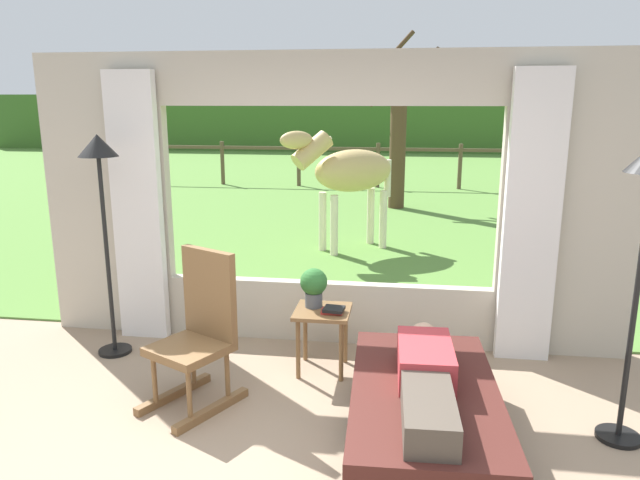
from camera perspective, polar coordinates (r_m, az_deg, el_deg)
back_wall_with_window at (r=5.13m, az=0.73°, el=3.34°), size 5.20×0.12×2.55m
curtain_panel_left at (r=5.49m, az=-17.27°, el=2.87°), size 0.44×0.10×2.40m
curtain_panel_right at (r=5.07m, az=19.82°, el=1.85°), size 0.44×0.10×2.40m
outdoor_pasture_lawn at (r=16.07m, az=5.78°, el=5.68°), size 36.00×21.68×0.02m
distant_hill_ridge at (r=25.78m, az=6.83°, el=11.19°), size 36.00×2.00×2.40m
recliner_sofa at (r=3.89m, az=10.02°, el=-16.50°), size 0.96×1.73×0.42m
reclining_person at (r=3.71m, az=10.24°, el=-12.81°), size 0.36×1.43×0.22m
rocking_chair at (r=4.33m, az=-11.58°, el=-8.58°), size 0.72×0.82×1.12m
side_table at (r=4.75m, az=0.25°, el=-7.84°), size 0.44×0.44×0.52m
potted_plant at (r=4.72m, az=-0.61°, el=-4.39°), size 0.22×0.22×0.32m
book_stack at (r=4.64m, az=1.28°, el=-6.80°), size 0.19×0.16×0.05m
floor_lamp_left at (r=5.14m, az=-20.52°, el=5.55°), size 0.32×0.32×1.88m
horse at (r=8.40m, az=2.81°, el=6.60°), size 1.64×1.40×1.73m
pasture_tree at (r=11.96m, az=7.59°, el=10.23°), size 1.52×0.94×3.50m
pasture_fence_line at (r=14.78m, az=5.64°, el=7.89°), size 16.10×0.10×1.10m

